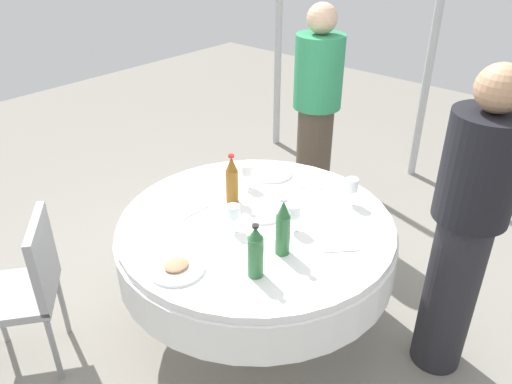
% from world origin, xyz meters
% --- Properties ---
extents(ground_plane, '(10.00, 10.00, 0.00)m').
position_xyz_m(ground_plane, '(0.00, 0.00, 0.00)').
color(ground_plane, gray).
extents(dining_table, '(1.47, 1.47, 0.74)m').
position_xyz_m(dining_table, '(0.00, 0.00, 0.59)').
color(dining_table, white).
rests_on(dining_table, ground_plane).
extents(bottle_green_mid, '(0.07, 0.07, 0.30)m').
position_xyz_m(bottle_green_mid, '(-0.13, -0.28, 0.88)').
color(bottle_green_mid, '#2D6B38').
rests_on(bottle_green_mid, dining_table).
extents(bottle_amber_near, '(0.07, 0.07, 0.29)m').
position_xyz_m(bottle_amber_near, '(0.06, 0.22, 0.87)').
color(bottle_amber_near, '#8C5619').
rests_on(bottle_amber_near, dining_table).
extents(bottle_green_rear, '(0.07, 0.07, 0.26)m').
position_xyz_m(bottle_green_rear, '(-0.33, -0.29, 0.86)').
color(bottle_green_rear, '#2D6B38').
rests_on(bottle_green_rear, dining_table).
extents(wine_glass_south, '(0.07, 0.07, 0.15)m').
position_xyz_m(wine_glass_south, '(0.47, -0.28, 0.85)').
color(wine_glass_south, white).
rests_on(wine_glass_south, dining_table).
extents(wine_glass_east, '(0.07, 0.07, 0.14)m').
position_xyz_m(wine_glass_east, '(-0.14, 0.03, 0.84)').
color(wine_glass_east, white).
rests_on(wine_glass_east, dining_table).
extents(wine_glass_front, '(0.07, 0.07, 0.14)m').
position_xyz_m(wine_glass_front, '(0.24, 0.28, 0.85)').
color(wine_glass_front, white).
rests_on(wine_glass_front, dining_table).
extents(wine_glass_outer, '(0.07, 0.07, 0.14)m').
position_xyz_m(wine_glass_outer, '(0.06, -0.20, 0.85)').
color(wine_glass_outer, white).
rests_on(wine_glass_outer, dining_table).
extents(plate_left, '(0.26, 0.26, 0.02)m').
position_xyz_m(plate_left, '(0.45, 0.27, 0.75)').
color(plate_left, white).
rests_on(plate_left, dining_table).
extents(plate_west, '(0.26, 0.26, 0.04)m').
position_xyz_m(plate_west, '(-0.54, -0.00, 0.75)').
color(plate_west, white).
rests_on(plate_west, dining_table).
extents(plate_inner, '(0.23, 0.23, 0.02)m').
position_xyz_m(plate_inner, '(0.08, 0.01, 0.75)').
color(plate_inner, white).
rests_on(plate_inner, dining_table).
extents(knife_near, '(0.14, 0.13, 0.00)m').
position_xyz_m(knife_near, '(0.07, -0.48, 0.74)').
color(knife_near, silver).
rests_on(knife_near, dining_table).
extents(fork_rear, '(0.12, 0.15, 0.00)m').
position_xyz_m(fork_rear, '(0.45, 0.00, 0.74)').
color(fork_rear, silver).
rests_on(fork_rear, dining_table).
extents(fork_south, '(0.18, 0.02, 0.00)m').
position_xyz_m(fork_south, '(-0.16, 0.29, 0.74)').
color(fork_south, silver).
rests_on(fork_south, dining_table).
extents(person_mid, '(0.34, 0.34, 1.63)m').
position_xyz_m(person_mid, '(1.21, 0.48, 0.85)').
color(person_mid, '#4C3F33').
rests_on(person_mid, ground_plane).
extents(person_near, '(0.34, 0.34, 1.63)m').
position_xyz_m(person_near, '(0.46, -0.90, 0.86)').
color(person_near, '#26262B').
rests_on(person_near, ground_plane).
extents(chair_front, '(0.56, 0.56, 0.87)m').
position_xyz_m(chair_front, '(-0.94, 0.71, 0.52)').
color(chair_front, '#99999E').
rests_on(chair_front, ground_plane).
extents(tent_pole_main, '(0.07, 0.07, 2.42)m').
position_xyz_m(tent_pole_main, '(2.42, 0.20, 1.21)').
color(tent_pole_main, '#B2B5B7').
rests_on(tent_pole_main, ground_plane).
extents(tent_pole_secondary, '(0.07, 0.07, 2.57)m').
position_xyz_m(tent_pole_secondary, '(2.12, 1.58, 1.29)').
color(tent_pole_secondary, '#B2B5B7').
rests_on(tent_pole_secondary, ground_plane).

